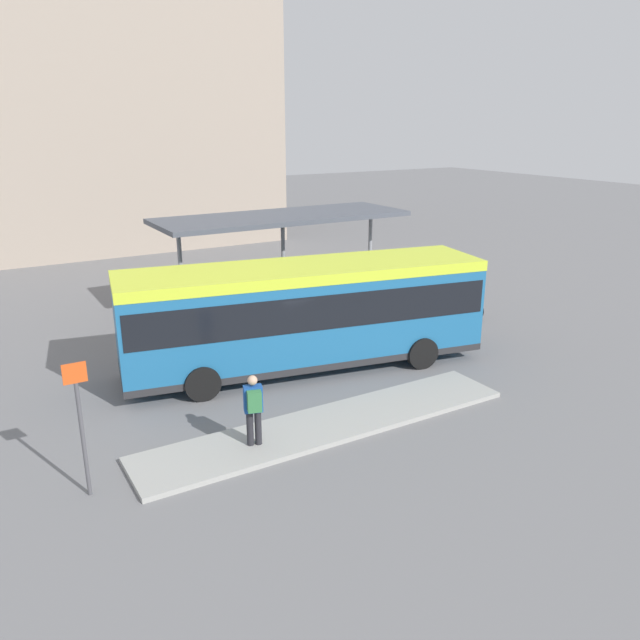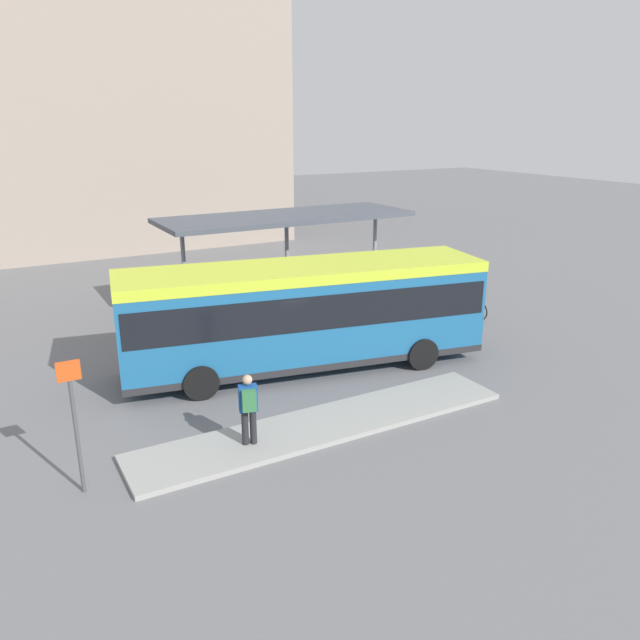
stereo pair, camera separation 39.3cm
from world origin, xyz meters
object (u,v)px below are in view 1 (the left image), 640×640
Objects in this scene: city_bus at (305,309)px; bicycle_orange at (451,302)px; platform_sign at (81,424)px; bicycle_white at (468,307)px; pedestrian_waiting at (254,406)px; bicycle_black at (438,299)px; potted_planter_near_shelter at (298,309)px.

city_bus reaches higher than bicycle_orange.
bicycle_orange is 0.63× the size of platform_sign.
bicycle_white is 15.65m from platform_sign.
pedestrian_waiting is at bearing 113.61° from bicycle_white.
bicycle_black is 1.12× the size of potted_planter_near_shelter.
pedestrian_waiting reaches higher than bicycle_black.
platform_sign is at bearing 105.29° from pedestrian_waiting.
potted_planter_near_shelter is 11.11m from platform_sign.
bicycle_orange is (-0.20, 0.75, 0.04)m from bicycle_white.
city_bus is at bearing 109.48° from bicycle_orange.
potted_planter_near_shelter is 0.49× the size of platform_sign.
bicycle_black is 0.55× the size of platform_sign.
pedestrian_waiting is 0.94× the size of bicycle_orange.
platform_sign is at bearing -141.83° from city_bus.
bicycle_white is 0.89× the size of bicycle_orange.
bicycle_orange is (11.03, 5.81, -0.70)m from pedestrian_waiting.
city_bus is at bearing -25.90° from pedestrian_waiting.
bicycle_orange is at bearing -45.69° from pedestrian_waiting.
platform_sign is (-14.58, -5.73, 1.18)m from bicycle_orange.
pedestrian_waiting is 8.70m from potted_planter_near_shelter.
pedestrian_waiting is 12.48m from bicycle_orange.
bicycle_orange is at bearing -2.84° from bicycle_black.
pedestrian_waiting is 12.34m from bicycle_white.
bicycle_orange reaches higher than bicycle_black.
bicycle_orange is at bearing 26.07° from city_bus.
city_bus is 6.86× the size of bicycle_white.
potted_planter_near_shelter is (5.00, 7.11, -0.38)m from pedestrian_waiting.
pedestrian_waiting is 1.09× the size of bicycle_black.
city_bus reaches higher than platform_sign.
pedestrian_waiting is at bearing -121.81° from city_bus.
platform_sign reaches higher than potted_planter_near_shelter.
platform_sign is at bearing 115.49° from bicycle_orange.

